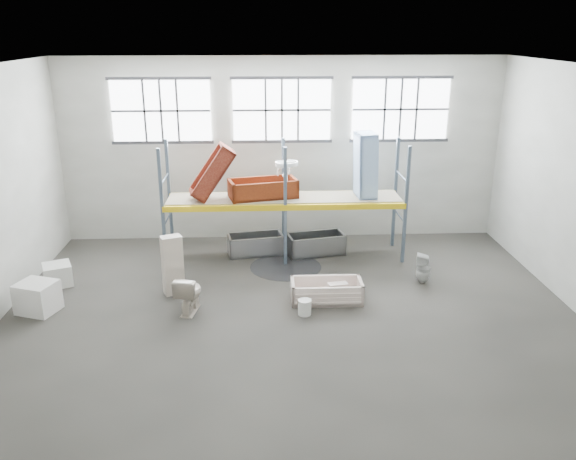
{
  "coord_description": "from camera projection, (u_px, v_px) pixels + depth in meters",
  "views": [
    {
      "loc": [
        -0.59,
        -10.84,
        5.71
      ],
      "look_at": [
        0.0,
        1.5,
        1.4
      ],
      "focal_mm": 36.48,
      "sensor_mm": 36.0,
      "label": 1
    }
  ],
  "objects": [
    {
      "name": "wall_back",
      "position": [
        282.0,
        150.0,
        16.07
      ],
      "size": [
        12.0,
        0.1,
        5.0
      ],
      "primitive_type": "cube",
      "color": "#9E9D92",
      "rests_on": "ground"
    },
    {
      "name": "steel_tub_left",
      "position": [
        255.0,
        244.0,
        15.47
      ],
      "size": [
        1.53,
        0.91,
        0.53
      ],
      "primitive_type": null,
      "rotation": [
        0.0,
        0.0,
        0.17
      ],
      "color": "#A8AAAE",
      "rests_on": "floor"
    },
    {
      "name": "blue_tub_upright",
      "position": [
        366.0,
        166.0,
        14.73
      ],
      "size": [
        0.57,
        0.81,
        1.66
      ],
      "primitive_type": null,
      "rotation": [
        0.0,
        1.54,
        0.07
      ],
      "color": "#98BDED",
      "rests_on": "shelf_deck"
    },
    {
      "name": "cistern_spare",
      "position": [
        338.0,
        291.0,
        12.66
      ],
      "size": [
        0.44,
        0.27,
        0.39
      ],
      "primitive_type": "cube",
      "rotation": [
        0.0,
        0.0,
        0.18
      ],
      "color": "beige",
      "rests_on": "bathtub_beige"
    },
    {
      "name": "window_right",
      "position": [
        400.0,
        109.0,
        15.75
      ],
      "size": [
        2.6,
        0.04,
        1.6
      ],
      "primitive_type": "cube",
      "color": "white",
      "rests_on": "wall_back"
    },
    {
      "name": "wall_front",
      "position": [
        316.0,
        329.0,
        6.55
      ],
      "size": [
        12.0,
        0.1,
        5.0
      ],
      "primitive_type": "cube",
      "color": "#A3A298",
      "rests_on": "ground"
    },
    {
      "name": "carton_near",
      "position": [
        38.0,
        297.0,
        12.29
      ],
      "size": [
        0.94,
        0.87,
        0.65
      ],
      "primitive_type": "cube",
      "rotation": [
        0.0,
        0.0,
        -0.35
      ],
      "color": "silver",
      "rests_on": "floor"
    },
    {
      "name": "wet_patch",
      "position": [
        286.0,
        267.0,
        14.68
      ],
      "size": [
        1.8,
        1.8,
        0.0
      ],
      "primitive_type": "cylinder",
      "color": "black",
      "rests_on": "floor"
    },
    {
      "name": "rack_beam_back",
      "position": [
        283.0,
        194.0,
        15.51
      ],
      "size": [
        6.0,
        0.1,
        0.14
      ],
      "primitive_type": "cube",
      "color": "yellow",
      "rests_on": "floor"
    },
    {
      "name": "rust_tub_flat",
      "position": [
        263.0,
        189.0,
        14.83
      ],
      "size": [
        1.83,
        1.16,
        0.48
      ],
      "primitive_type": null,
      "rotation": [
        0.0,
        0.0,
        0.23
      ],
      "color": "maroon",
      "rests_on": "shelf_deck"
    },
    {
      "name": "rack_upright_la",
      "position": [
        162.0,
        209.0,
        14.24
      ],
      "size": [
        0.08,
        0.08,
        3.0
      ],
      "primitive_type": "cube",
      "color": "slate",
      "rests_on": "floor"
    },
    {
      "name": "window_mid",
      "position": [
        282.0,
        110.0,
        15.61
      ],
      "size": [
        2.6,
        0.04,
        1.6
      ],
      "primitive_type": "cube",
      "color": "white",
      "rests_on": "wall_back"
    },
    {
      "name": "toilet_beige",
      "position": [
        189.0,
        293.0,
        12.26
      ],
      "size": [
        0.62,
        0.89,
        0.84
      ],
      "primitive_type": "imported",
      "rotation": [
        0.0,
        0.0,
        2.95
      ],
      "color": "beige",
      "rests_on": "floor"
    },
    {
      "name": "rack_upright_ma",
      "position": [
        285.0,
        207.0,
        14.37
      ],
      "size": [
        0.08,
        0.08,
        3.0
      ],
      "primitive_type": "cube",
      "color": "slate",
      "rests_on": "floor"
    },
    {
      "name": "carton_far",
      "position": [
        58.0,
        274.0,
        13.6
      ],
      "size": [
        0.79,
        0.79,
        0.5
      ],
      "primitive_type": "cube",
      "rotation": [
        0.0,
        0.0,
        0.41
      ],
      "color": "silver",
      "rests_on": "floor"
    },
    {
      "name": "rack_upright_lb",
      "position": [
        170.0,
        196.0,
        15.37
      ],
      "size": [
        0.08,
        0.08,
        3.0
      ],
      "primitive_type": "cube",
      "color": "slate",
      "rests_on": "floor"
    },
    {
      "name": "sink_on_shelf",
      "position": [
        287.0,
        180.0,
        14.55
      ],
      "size": [
        0.7,
        0.62,
        0.52
      ],
      "primitive_type": "imported",
      "rotation": [
        0.0,
        0.0,
        0.34
      ],
      "color": "white",
      "rests_on": "rust_tub_flat"
    },
    {
      "name": "sink_in_tub",
      "position": [
        320.0,
        297.0,
        12.68
      ],
      "size": [
        0.55,
        0.55,
        0.16
      ],
      "primitive_type": "imported",
      "rotation": [
        0.0,
        0.0,
        0.24
      ],
      "color": "beige",
      "rests_on": "bathtub_beige"
    },
    {
      "name": "rack_upright_mb",
      "position": [
        283.0,
        194.0,
        15.51
      ],
      "size": [
        0.08,
        0.08,
        3.0
      ],
      "primitive_type": "cube",
      "color": "slate",
      "rests_on": "floor"
    },
    {
      "name": "window_left",
      "position": [
        161.0,
        111.0,
        15.46
      ],
      "size": [
        2.6,
        0.04,
        1.6
      ],
      "primitive_type": "cube",
      "color": "white",
      "rests_on": "wall_back"
    },
    {
      "name": "ceiling",
      "position": [
        292.0,
        65.0,
        10.47
      ],
      "size": [
        12.0,
        10.0,
        0.1
      ],
      "primitive_type": "cube",
      "color": "silver",
      "rests_on": "ground"
    },
    {
      "name": "floor",
      "position": [
        291.0,
        319.0,
        12.15
      ],
      "size": [
        12.0,
        10.0,
        0.1
      ],
      "primitive_type": "cube",
      "color": "#49453F",
      "rests_on": "ground"
    },
    {
      "name": "steel_tub_right",
      "position": [
        316.0,
        244.0,
        15.46
      ],
      "size": [
        1.58,
        0.97,
        0.54
      ],
      "primitive_type": null,
      "rotation": [
        0.0,
        0.0,
        0.2
      ],
      "color": "#979A9E",
      "rests_on": "floor"
    },
    {
      "name": "rack_upright_ra",
      "position": [
        406.0,
        206.0,
        14.51
      ],
      "size": [
        0.08,
        0.08,
        3.0
      ],
      "primitive_type": "cube",
      "color": "slate",
      "rests_on": "floor"
    },
    {
      "name": "rack_upright_rb",
      "position": [
        395.0,
        193.0,
        15.64
      ],
      "size": [
        0.08,
        0.08,
        3.0
      ],
      "primitive_type": "cube",
      "color": "slate",
      "rests_on": "floor"
    },
    {
      "name": "cistern_tall",
      "position": [
        173.0,
        265.0,
        13.02
      ],
      "size": [
        0.52,
        0.43,
        1.36
      ],
      "primitive_type": "cube",
      "rotation": [
        0.0,
        0.0,
        0.4
      ],
      "color": "beige",
      "rests_on": "floor"
    },
    {
      "name": "toilet_white",
      "position": [
        423.0,
        268.0,
        13.67
      ],
      "size": [
        0.4,
        0.4,
        0.72
      ],
      "primitive_type": "imported",
      "rotation": [
        0.0,
        0.0,
        -1.83
      ],
      "color": "silver",
      "rests_on": "floor"
    },
    {
      "name": "bucket",
      "position": [
        305.0,
        307.0,
        12.21
      ],
      "size": [
        0.35,
        0.35,
        0.33
      ],
      "primitive_type": "cylinder",
      "rotation": [
        0.0,
        0.0,
        0.28
      ],
      "color": "silver",
      "rests_on": "floor"
    },
    {
      "name": "rack_beam_front",
      "position": [
        285.0,
        207.0,
        14.37
      ],
      "size": [
        6.0,
        0.1,
        0.14
      ],
      "primitive_type": "cube",
      "color": "yellow",
      "rests_on": "floor"
    },
    {
      "name": "bathtub_beige",
      "position": [
        326.0,
        291.0,
        12.82
      ],
      "size": [
        1.56,
        0.74,
        0.46
      ],
      "primitive_type": null,
      "rotation": [
        0.0,
        0.0,
        -0.0
      ],
      "color": "beige",
      "rests_on": "floor"
    },
    {
      "name": "rust_tub_tilted",
      "position": [
        212.0,
        172.0,
        14.48
      ],
      "size": [
        1.27,
        0.86,
        1.43
      ],
      "primitive_type": null,
      "rotation": [
        0.0,
        -0.96,
        0.16
      ],
      "color": "brown",
      "rests_on": "shelf_deck"
    },
    {
      "name": "shelf_deck",
      "position": [
        284.0,
        198.0,
        14.91
      ],
      "size": [
        5.9,
        1.1,
        0.03
      ],
      "primitive_type": "cube",
      "color": "gray",
      "rests_on": "floor"
    }
  ]
}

